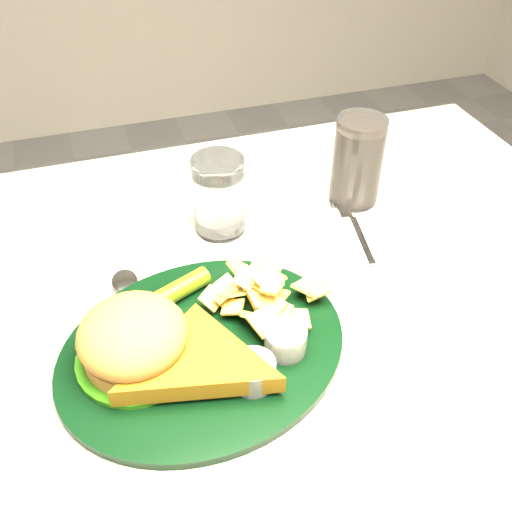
{
  "coord_description": "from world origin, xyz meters",
  "views": [
    {
      "loc": [
        -0.15,
        -0.55,
        1.29
      ],
      "look_at": [
        0.03,
        -0.0,
        0.8
      ],
      "focal_mm": 40.0,
      "sensor_mm": 36.0,
      "label": 1
    }
  ],
  "objects_px": {
    "table": "(241,437)",
    "cola_glass": "(357,161)",
    "fork_napkin": "(360,237)",
    "water_glass": "(219,195)",
    "dinner_plate": "(202,329)"
  },
  "relations": [
    {
      "from": "table",
      "to": "cola_glass",
      "type": "height_order",
      "value": "cola_glass"
    },
    {
      "from": "cola_glass",
      "to": "fork_napkin",
      "type": "height_order",
      "value": "cola_glass"
    },
    {
      "from": "water_glass",
      "to": "fork_napkin",
      "type": "bearing_deg",
      "value": -25.08
    },
    {
      "from": "water_glass",
      "to": "fork_napkin",
      "type": "height_order",
      "value": "water_glass"
    },
    {
      "from": "cola_glass",
      "to": "fork_napkin",
      "type": "distance_m",
      "value": 0.13
    },
    {
      "from": "cola_glass",
      "to": "dinner_plate",
      "type": "bearing_deg",
      "value": -142.26
    },
    {
      "from": "water_glass",
      "to": "cola_glass",
      "type": "relative_size",
      "value": 0.85
    },
    {
      "from": "cola_glass",
      "to": "table",
      "type": "bearing_deg",
      "value": -149.59
    },
    {
      "from": "dinner_plate",
      "to": "water_glass",
      "type": "relative_size",
      "value": 2.92
    },
    {
      "from": "table",
      "to": "fork_napkin",
      "type": "distance_m",
      "value": 0.43
    },
    {
      "from": "table",
      "to": "dinner_plate",
      "type": "xyz_separation_m",
      "value": [
        -0.07,
        -0.1,
        0.42
      ]
    },
    {
      "from": "cola_glass",
      "to": "fork_napkin",
      "type": "xyz_separation_m",
      "value": [
        -0.04,
        -0.1,
        -0.07
      ]
    },
    {
      "from": "water_glass",
      "to": "fork_napkin",
      "type": "distance_m",
      "value": 0.22
    },
    {
      "from": "water_glass",
      "to": "cola_glass",
      "type": "height_order",
      "value": "cola_glass"
    },
    {
      "from": "table",
      "to": "water_glass",
      "type": "height_order",
      "value": "water_glass"
    }
  ]
}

